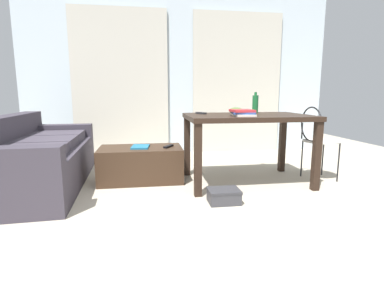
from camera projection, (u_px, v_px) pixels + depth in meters
ground_plane at (201, 187)px, 3.16m from camera, size 7.78×7.78×0.00m
wall_back at (180, 75)px, 4.92m from camera, size 5.06×0.10×2.62m
curtains at (180, 83)px, 4.86m from camera, size 3.46×0.03×2.33m
couch at (37, 159)px, 3.14m from camera, size 0.96×2.00×0.76m
coffee_table at (141, 164)px, 3.38m from camera, size 0.94×0.54×0.39m
craft_table at (247, 124)px, 3.25m from camera, size 1.34×0.88×0.77m
wire_chair at (316, 135)px, 3.38m from camera, size 0.41×0.41×0.85m
bottle_near at (255, 104)px, 3.60m from camera, size 0.07×0.07×0.25m
bowl at (236, 111)px, 3.38m from camera, size 0.16×0.16×0.07m
book_stack at (243, 113)px, 3.02m from camera, size 0.25×0.29×0.07m
tv_remote_on_table at (201, 113)px, 3.34m from camera, size 0.11×0.16×0.02m
tv_remote_primary at (168, 146)px, 3.36m from camera, size 0.13×0.18×0.02m
magazine at (140, 147)px, 3.34m from camera, size 0.21×0.28×0.02m
shoebox at (224, 196)px, 2.70m from camera, size 0.29×0.22×0.13m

